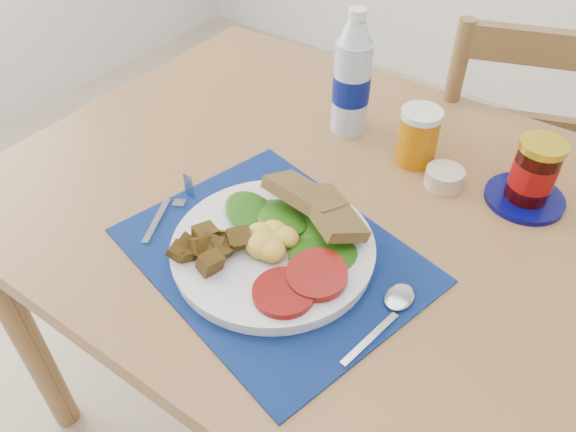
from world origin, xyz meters
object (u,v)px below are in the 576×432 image
at_px(breakfast_plate, 268,244).
at_px(water_bottle, 352,80).
at_px(chair_far, 514,150).
at_px(jam_on_saucer, 533,176).
at_px(juice_glass, 418,138).

bearing_deg(breakfast_plate, water_bottle, 119.06).
height_order(chair_far, breakfast_plate, chair_far).
xyz_separation_m(breakfast_plate, jam_on_saucer, (0.28, 0.36, 0.03)).
distance_m(chair_far, juice_glass, 0.49).
height_order(breakfast_plate, juice_glass, juice_glass).
height_order(chair_far, water_bottle, chair_far).
relative_size(chair_far, breakfast_plate, 3.65).
bearing_deg(chair_far, water_bottle, 37.24).
bearing_deg(juice_glass, water_bottle, 172.19).
xyz_separation_m(water_bottle, jam_on_saucer, (0.36, -0.02, -0.06)).
distance_m(breakfast_plate, water_bottle, 0.40).
relative_size(breakfast_plate, jam_on_saucer, 2.30).
relative_size(water_bottle, juice_glass, 2.43).
xyz_separation_m(chair_far, breakfast_plate, (-0.17, -0.77, 0.20)).
bearing_deg(jam_on_saucer, chair_far, 104.61).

